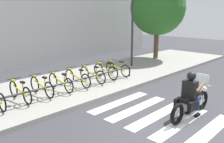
{
  "coord_description": "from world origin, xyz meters",
  "views": [
    {
      "loc": [
        -5.72,
        -3.0,
        3.1
      ],
      "look_at": [
        0.56,
        3.05,
        0.97
      ],
      "focal_mm": 38.4,
      "sensor_mm": 36.0,
      "label": 1
    }
  ],
  "objects_px": {
    "bicycle_5": "(92,74)",
    "bike_rack": "(78,80)",
    "motorcycle": "(191,102)",
    "rider": "(191,91)",
    "bicycle_6": "(106,71)",
    "bicycle_4": "(77,78)",
    "bicycle_1": "(20,91)",
    "bicycle_7": "(118,68)",
    "tree_near_rack": "(158,8)",
    "bicycle_3": "(61,82)",
    "bicycle_2": "(42,86)",
    "street_lamp": "(132,23)"
  },
  "relations": [
    {
      "from": "bicycle_5",
      "to": "bike_rack",
      "type": "relative_size",
      "value": 0.27
    },
    {
      "from": "motorcycle",
      "to": "rider",
      "type": "distance_m",
      "value": 0.38
    },
    {
      "from": "rider",
      "to": "bicycle_5",
      "type": "relative_size",
      "value": 0.85
    },
    {
      "from": "bicycle_5",
      "to": "bicycle_6",
      "type": "height_order",
      "value": "bicycle_6"
    },
    {
      "from": "bicycle_6",
      "to": "motorcycle",
      "type": "bearing_deg",
      "value": -101.15
    },
    {
      "from": "bicycle_4",
      "to": "motorcycle",
      "type": "bearing_deg",
      "value": -81.15
    },
    {
      "from": "bicycle_1",
      "to": "bicycle_7",
      "type": "xyz_separation_m",
      "value": [
        4.95,
        0.0,
        -0.01
      ]
    },
    {
      "from": "bicycle_6",
      "to": "tree_near_rack",
      "type": "distance_m",
      "value": 6.82
    },
    {
      "from": "bicycle_4",
      "to": "bicycle_5",
      "type": "relative_size",
      "value": 1.0
    },
    {
      "from": "motorcycle",
      "to": "rider",
      "type": "relative_size",
      "value": 1.56
    },
    {
      "from": "motorcycle",
      "to": "bicycle_3",
      "type": "height_order",
      "value": "motorcycle"
    },
    {
      "from": "rider",
      "to": "bike_rack",
      "type": "distance_m",
      "value": 4.26
    },
    {
      "from": "rider",
      "to": "bicycle_7",
      "type": "xyz_separation_m",
      "value": [
        1.82,
        4.67,
        -0.34
      ]
    },
    {
      "from": "bicycle_1",
      "to": "bicycle_6",
      "type": "relative_size",
      "value": 1.04
    },
    {
      "from": "bicycle_4",
      "to": "bicycle_5",
      "type": "height_order",
      "value": "bicycle_4"
    },
    {
      "from": "bicycle_2",
      "to": "street_lamp",
      "type": "bearing_deg",
      "value": 7.95
    },
    {
      "from": "bicycle_2",
      "to": "bicycle_4",
      "type": "xyz_separation_m",
      "value": [
        1.65,
        0.0,
        -0.0
      ]
    },
    {
      "from": "bicycle_4",
      "to": "bike_rack",
      "type": "distance_m",
      "value": 0.7
    },
    {
      "from": "bicycle_1",
      "to": "bicycle_5",
      "type": "height_order",
      "value": "bicycle_1"
    },
    {
      "from": "bicycle_2",
      "to": "street_lamp",
      "type": "height_order",
      "value": "street_lamp"
    },
    {
      "from": "motorcycle",
      "to": "bike_rack",
      "type": "xyz_separation_m",
      "value": [
        -1.14,
        4.12,
        0.12
      ]
    },
    {
      "from": "bike_rack",
      "to": "street_lamp",
      "type": "xyz_separation_m",
      "value": [
        5.03,
        1.43,
        2.01
      ]
    },
    {
      "from": "tree_near_rack",
      "to": "rider",
      "type": "bearing_deg",
      "value": -139.7
    },
    {
      "from": "bicycle_1",
      "to": "bicycle_5",
      "type": "distance_m",
      "value": 3.3
    },
    {
      "from": "motorcycle",
      "to": "street_lamp",
      "type": "distance_m",
      "value": 7.1
    },
    {
      "from": "rider",
      "to": "bicycle_3",
      "type": "xyz_separation_m",
      "value": [
        -1.48,
        4.67,
        -0.34
      ]
    },
    {
      "from": "bicycle_2",
      "to": "bicycle_5",
      "type": "relative_size",
      "value": 0.97
    },
    {
      "from": "motorcycle",
      "to": "bicycle_5",
      "type": "relative_size",
      "value": 1.33
    },
    {
      "from": "bicycle_7",
      "to": "tree_near_rack",
      "type": "distance_m",
      "value": 6.11
    },
    {
      "from": "street_lamp",
      "to": "bike_rack",
      "type": "bearing_deg",
      "value": -164.14
    },
    {
      "from": "bicycle_5",
      "to": "bicycle_3",
      "type": "bearing_deg",
      "value": 179.99
    },
    {
      "from": "motorcycle",
      "to": "tree_near_rack",
      "type": "height_order",
      "value": "tree_near_rack"
    },
    {
      "from": "bicycle_6",
      "to": "tree_near_rack",
      "type": "relative_size",
      "value": 0.3
    },
    {
      "from": "bicycle_3",
      "to": "street_lamp",
      "type": "height_order",
      "value": "street_lamp"
    },
    {
      "from": "rider",
      "to": "bicycle_2",
      "type": "relative_size",
      "value": 0.88
    },
    {
      "from": "bicycle_1",
      "to": "tree_near_rack",
      "type": "distance_m",
      "value": 10.63
    },
    {
      "from": "motorcycle",
      "to": "bicycle_1",
      "type": "bearing_deg",
      "value": 124.41
    },
    {
      "from": "motorcycle",
      "to": "bicycle_2",
      "type": "bearing_deg",
      "value": 116.96
    },
    {
      "from": "bicycle_5",
      "to": "bicycle_7",
      "type": "height_order",
      "value": "bicycle_5"
    },
    {
      "from": "motorcycle",
      "to": "bicycle_6",
      "type": "relative_size",
      "value": 1.42
    },
    {
      "from": "bicycle_3",
      "to": "bicycle_7",
      "type": "relative_size",
      "value": 1.04
    },
    {
      "from": "bicycle_3",
      "to": "tree_near_rack",
      "type": "distance_m",
      "value": 9.08
    },
    {
      "from": "bicycle_7",
      "to": "bicycle_5",
      "type": "bearing_deg",
      "value": 180.0
    },
    {
      "from": "bicycle_5",
      "to": "rider",
      "type": "bearing_deg",
      "value": -92.14
    },
    {
      "from": "bicycle_1",
      "to": "bike_rack",
      "type": "distance_m",
      "value": 2.14
    },
    {
      "from": "rider",
      "to": "street_lamp",
      "type": "distance_m",
      "value": 7.04
    },
    {
      "from": "bicycle_1",
      "to": "bicycle_6",
      "type": "distance_m",
      "value": 4.12
    },
    {
      "from": "bike_rack",
      "to": "bicycle_5",
      "type": "bearing_deg",
      "value": 24.17
    },
    {
      "from": "bicycle_1",
      "to": "bike_rack",
      "type": "relative_size",
      "value": 0.26
    },
    {
      "from": "bicycle_2",
      "to": "bicycle_7",
      "type": "height_order",
      "value": "bicycle_2"
    }
  ]
}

